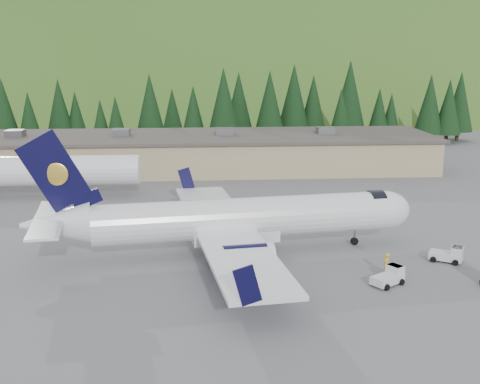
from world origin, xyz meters
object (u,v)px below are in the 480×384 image
at_px(airliner, 234,220).
at_px(second_airliner, 21,170).
at_px(ramp_worker, 386,264).
at_px(baggage_tug_b, 449,255).
at_px(terminal_building, 191,152).
at_px(baggage_tug_a, 389,276).

height_order(airliner, second_airliner, second_airliner).
height_order(second_airliner, ramp_worker, second_airliner).
height_order(baggage_tug_b, terminal_building, terminal_building).
distance_m(second_airliner, baggage_tug_a, 46.39).
bearing_deg(second_airliner, baggage_tug_a, -40.54).
xyz_separation_m(airliner, terminal_building, (-4.03, 38.13, -0.36)).
bearing_deg(second_airliner, baggage_tug_b, -31.59).
height_order(airliner, baggage_tug_a, airliner).
height_order(terminal_building, ramp_worker, terminal_building).
relative_size(airliner, baggage_tug_a, 11.80).
bearing_deg(airliner, second_airliner, 129.66).
height_order(second_airliner, baggage_tug_a, second_airliner).
distance_m(baggage_tug_b, ramp_worker, 6.77).
distance_m(airliner, baggage_tug_b, 18.23).
xyz_separation_m(baggage_tug_a, baggage_tug_b, (6.49, 4.47, 0.01)).
xyz_separation_m(airliner, second_airliner, (-23.95, 22.13, 0.34)).
relative_size(airliner, terminal_building, 0.48).
height_order(baggage_tug_a, baggage_tug_b, baggage_tug_b).
height_order(airliner, ramp_worker, airliner).
relative_size(airliner, second_airliner, 1.23).
height_order(second_airliner, terminal_building, second_airliner).
bearing_deg(second_airliner, airliner, -42.74).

